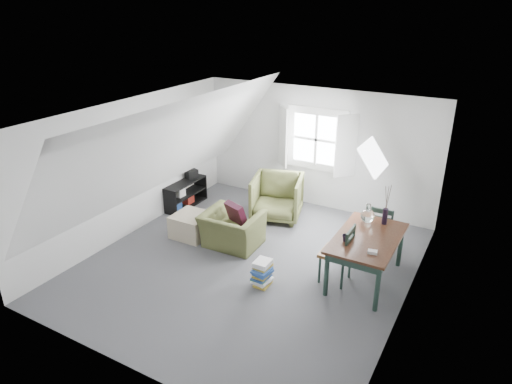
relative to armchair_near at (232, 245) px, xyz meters
The scene contains 24 objects.
floor 0.67m from the armchair_near, 32.00° to the right, with size 5.50×5.50×0.00m, color #4B4C50.
ceiling 2.59m from the armchair_near, 32.00° to the right, with size 5.50×5.50×0.00m, color white.
wall_back 2.76m from the armchair_near, 76.61° to the left, with size 5.00×5.00×0.00m, color silver.
wall_front 3.40m from the armchair_near, 79.60° to the right, with size 5.00×5.00×0.00m, color silver.
wall_left 2.33m from the armchair_near, 169.54° to the right, with size 5.50×5.50×0.00m, color silver.
wall_right 3.33m from the armchair_near, ahead, with size 5.50×5.50×0.00m, color silver.
slope_left 2.06m from the armchair_near, 160.02° to the right, with size 5.50×5.50×0.00m, color white.
slope_right 2.79m from the armchair_near, ahead, with size 5.50×5.50×0.00m, color white.
dormer_window 2.79m from the armchair_near, 76.19° to the left, with size 1.71×0.35×1.30m.
skylight 2.90m from the armchair_near, 24.00° to the left, with size 0.55×0.75×0.04m, color white.
armchair_near is the anchor object (origin of this frame).
armchair_far 1.43m from the armchair_near, 83.15° to the left, with size 0.95×0.97×0.89m, color #494E28.
throw_pillow 0.58m from the armchair_near, 90.00° to the left, with size 0.42×0.12×0.42m, color #370F1E.
ottoman 0.88m from the armchair_near, behind, with size 0.64×0.64×0.43m, color tan.
dining_table 2.47m from the armchair_near, ahead, with size 0.92×1.53×0.76m.
demijohn 2.46m from the armchair_near, 13.97° to the left, with size 0.23×0.23×0.32m.
vase_twigs 2.72m from the armchair_near, 14.79° to the left, with size 0.08×0.09×0.66m.
cup 2.27m from the armchair_near, ahead, with size 0.11×0.11×0.10m, color black.
paper_box 2.72m from the armchair_near, ahead, with size 0.13×0.09×0.04m, color white.
dining_chair_far 2.64m from the armchair_near, 24.02° to the left, with size 0.42×0.42×0.90m.
dining_chair_near 2.08m from the armchair_near, ahead, with size 0.45×0.45×0.95m.
media_shelf 2.02m from the armchair_near, 152.34° to the left, with size 0.36×1.08×0.55m.
electronics_box 2.25m from the armchair_near, 145.58° to the left, with size 0.18×0.25×0.20m, color black.
magazine_stack 1.34m from the armchair_near, 37.29° to the right, with size 0.30×0.36×0.40m.
Camera 1 is at (3.32, -5.68, 4.08)m, focal length 32.00 mm.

